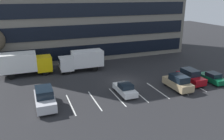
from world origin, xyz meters
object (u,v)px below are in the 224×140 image
sedan_forest (212,78)px  suv_maroon (191,77)px  box_truck_yellow (25,63)px  suv_tan (178,82)px  suv_silver (45,98)px  sedan_white (125,89)px  box_truck_white (82,60)px

sedan_forest → suv_maroon: bearing=163.9°
box_truck_yellow → suv_tan: (18.23, -12.66, -1.04)m
suv_silver → suv_tan: size_ratio=1.09×
box_truck_yellow → sedan_white: (11.21, -11.66, -1.30)m
box_truck_yellow → sedan_white: size_ratio=1.88×
sedan_white → sedan_forest: bearing=-3.0°
suv_silver → suv_tan: 16.55m
sedan_forest → suv_silver: suv_silver is taller
box_truck_white → sedan_forest: (15.71, -11.43, -1.15)m
suv_tan → sedan_white: bearing=171.9°
box_truck_white → suv_tan: size_ratio=1.61×
sedan_forest → sedan_white: size_ratio=0.99×
suv_silver → box_truck_yellow: bearing=98.4°
box_truck_white → sedan_white: bearing=-75.9°
box_truck_yellow → suv_maroon: (21.19, -11.46, -1.05)m
box_truck_white → box_truck_yellow: (-8.52, 0.91, 0.16)m
suv_maroon → sedan_white: suv_maroon is taller
sedan_forest → sedan_white: 13.04m
box_truck_white → sedan_white: size_ratio=1.73×
box_truck_white → box_truck_yellow: bearing=173.9°
sedan_forest → suv_maroon: 3.18m
box_truck_white → box_truck_yellow: size_ratio=0.92×
suv_tan → box_truck_white: bearing=129.6°
box_truck_white → sedan_white: 11.13m
box_truck_white → suv_silver: (-6.81, -10.66, -0.79)m
box_truck_white → sedan_forest: size_ratio=1.74×
box_truck_yellow → suv_silver: 11.74m
box_truck_yellow → suv_maroon: bearing=-28.4°
sedan_forest → suv_silver: (-22.52, 0.77, 0.35)m
sedan_forest → suv_tan: (-6.00, -0.32, 0.27)m
suv_silver → suv_maroon: (19.48, 0.11, -0.09)m
box_truck_yellow → suv_silver: (1.71, -11.57, -0.96)m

